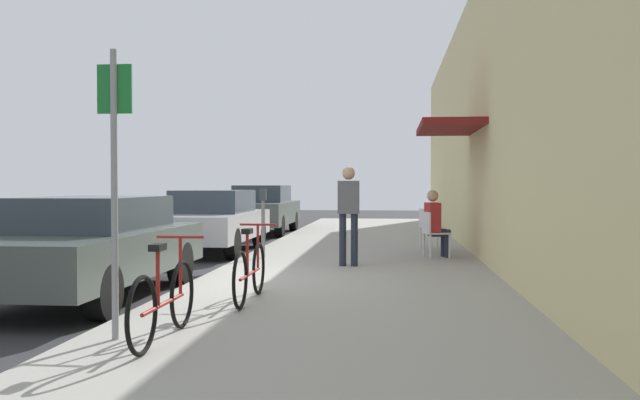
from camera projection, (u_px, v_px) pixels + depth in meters
name	position (u px, v px, depth m)	size (l,w,h in m)	color
ground_plane	(194.00, 288.00, 9.77)	(60.00, 60.00, 0.00)	#2D2D30
sidewalk_slab	(355.00, 269.00, 11.52)	(4.50, 32.00, 0.12)	#9E9B93
building_facade	(497.00, 112.00, 11.21)	(1.40, 32.00, 5.48)	beige
parked_car_0	(91.00, 245.00, 8.85)	(1.80, 4.40, 1.35)	#47514C
parked_car_1	(213.00, 220.00, 14.90)	(1.80, 4.40, 1.39)	#B7B7BC
parked_car_2	(262.00, 209.00, 20.62)	(1.80, 4.40, 1.49)	#47514C
parking_meter	(263.00, 218.00, 12.67)	(0.12, 0.10, 1.32)	slate
street_sign	(114.00, 171.00, 5.96)	(0.32, 0.06, 2.60)	gray
bicycle_0	(164.00, 301.00, 5.93)	(0.46, 1.71, 0.90)	black
bicycle_1	(250.00, 271.00, 7.94)	(0.46, 1.71, 0.90)	black
cafe_chair_0	(433.00, 231.00, 12.77)	(0.54, 0.54, 0.87)	silver
seated_patron_0	(436.00, 221.00, 12.77)	(0.50, 0.45, 1.29)	#232838
cafe_chair_1	(429.00, 228.00, 13.75)	(0.48, 0.48, 0.87)	silver
cafe_chair_2	(427.00, 225.00, 14.54)	(0.50, 0.50, 0.87)	silver
pedestrian_standing	(349.00, 208.00, 11.37)	(0.36, 0.22, 1.70)	#232838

